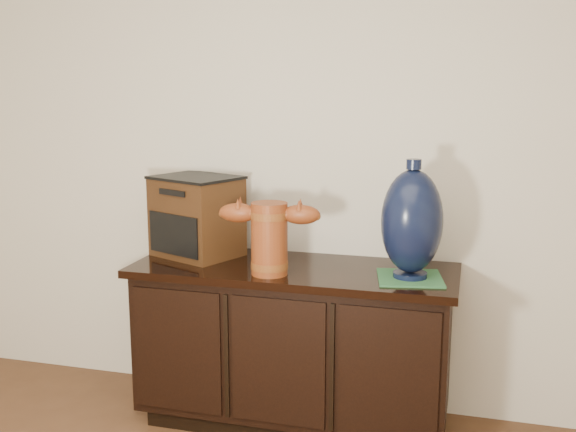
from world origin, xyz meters
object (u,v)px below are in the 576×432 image
(sideboard, at_px, (294,344))
(terracotta_vessel, at_px, (269,234))
(tv_radio, at_px, (197,216))
(lamp_base, at_px, (412,222))
(spray_can, at_px, (265,241))

(sideboard, height_order, terracotta_vessel, terracotta_vessel)
(terracotta_vessel, distance_m, tv_radio, 0.49)
(sideboard, height_order, tv_radio, tv_radio)
(tv_radio, height_order, lamp_base, lamp_base)
(terracotta_vessel, bearing_deg, spray_can, 104.98)
(spray_can, bearing_deg, terracotta_vessel, -68.56)
(terracotta_vessel, relative_size, lamp_base, 0.89)
(terracotta_vessel, bearing_deg, lamp_base, 2.08)
(terracotta_vessel, bearing_deg, tv_radio, 145.84)
(terracotta_vessel, distance_m, lamp_base, 0.60)
(tv_radio, distance_m, lamp_base, 1.03)
(lamp_base, height_order, spray_can, lamp_base)
(tv_radio, relative_size, spray_can, 2.94)
(sideboard, distance_m, tv_radio, 0.75)
(lamp_base, bearing_deg, spray_can, 164.92)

